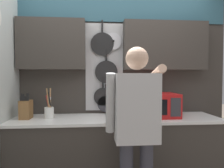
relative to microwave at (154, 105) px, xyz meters
The scene contains 6 objects.
base_cabinet_counter 0.74m from the microwave, behind, with size 2.35×0.59×0.90m.
back_wall_unit 0.67m from the microwave, 150.32° to the left, with size 2.92×0.20×2.50m.
microwave is the anchor object (origin of this frame).
knife_block 1.46m from the microwave, behind, with size 0.11×0.15×0.29m.
utensil_crock 1.21m from the microwave, behind, with size 0.10×0.10×0.34m.
person 0.64m from the microwave, 121.10° to the right, with size 0.54×0.64×1.63m.
Camera 1 is at (-0.24, -2.26, 1.38)m, focal length 32.00 mm.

